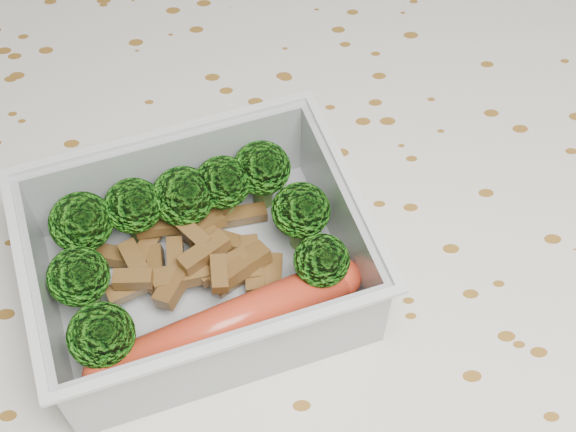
{
  "coord_description": "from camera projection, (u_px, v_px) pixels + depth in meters",
  "views": [
    {
      "loc": [
        -0.02,
        -0.23,
        1.14
      ],
      "look_at": [
        -0.01,
        0.0,
        0.78
      ],
      "focal_mm": 50.0,
      "sensor_mm": 36.0,
      "label": 1
    }
  ],
  "objects": [
    {
      "name": "sausage",
      "position": [
        227.0,
        325.0,
        0.4
      ],
      "size": [
        0.14,
        0.07,
        0.02
      ],
      "color": "red",
      "rests_on": "lunch_container"
    },
    {
      "name": "meat_pile",
      "position": [
        197.0,
        255.0,
        0.42
      ],
      "size": [
        0.1,
        0.07,
        0.03
      ],
      "color": "brown",
      "rests_on": "lunch_container"
    },
    {
      "name": "broccoli_florets",
      "position": [
        182.0,
        228.0,
        0.41
      ],
      "size": [
        0.15,
        0.13,
        0.05
      ],
      "color": "#608C3F",
      "rests_on": "lunch_container"
    },
    {
      "name": "lunch_container",
      "position": [
        200.0,
        268.0,
        0.42
      ],
      "size": [
        0.2,
        0.17,
        0.06
      ],
      "color": "silver",
      "rests_on": "tablecloth"
    },
    {
      "name": "tablecloth",
      "position": [
        304.0,
        279.0,
        0.48
      ],
      "size": [
        1.46,
        0.96,
        0.19
      ],
      "color": "silver",
      "rests_on": "dining_table"
    },
    {
      "name": "dining_table",
      "position": [
        303.0,
        317.0,
        0.52
      ],
      "size": [
        1.4,
        0.9,
        0.75
      ],
      "color": "brown",
      "rests_on": "ground"
    }
  ]
}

